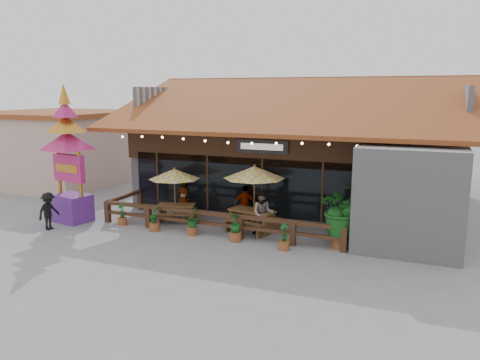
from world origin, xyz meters
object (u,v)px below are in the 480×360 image
at_px(picnic_table_right, 252,217).
at_px(pedestrian, 49,211).
at_px(umbrella_left, 174,174).
at_px(umbrella_right, 254,173).
at_px(tropical_plant, 342,211).
at_px(picnic_table_left, 177,210).
at_px(thai_sign_tower, 67,144).

xyz_separation_m(picnic_table_right, pedestrian, (-7.51, -2.83, 0.17)).
bearing_deg(umbrella_left, umbrella_right, 3.13).
height_order(umbrella_left, tropical_plant, tropical_plant).
relative_size(umbrella_left, picnic_table_right, 1.26).
xyz_separation_m(picnic_table_left, tropical_plant, (7.03, -0.81, 0.85)).
distance_m(picnic_table_left, thai_sign_tower, 5.21).
xyz_separation_m(thai_sign_tower, pedestrian, (0.04, -1.31, -2.50)).
relative_size(picnic_table_right, tropical_plant, 0.89).
relative_size(picnic_table_left, pedestrian, 1.24).
bearing_deg(pedestrian, umbrella_right, -62.76).
xyz_separation_m(umbrella_right, picnic_table_left, (-3.38, -0.27, -1.77)).
height_order(tropical_plant, pedestrian, tropical_plant).
relative_size(umbrella_left, pedestrian, 1.75).
relative_size(umbrella_right, picnic_table_left, 1.67).
bearing_deg(tropical_plant, umbrella_left, 172.89).
distance_m(umbrella_right, picnic_table_right, 1.73).
xyz_separation_m(umbrella_right, picnic_table_right, (0.06, -0.39, -1.69)).
xyz_separation_m(umbrella_left, picnic_table_right, (3.55, -0.20, -1.42)).
relative_size(thai_sign_tower, pedestrian, 4.10).
height_order(picnic_table_left, pedestrian, pedestrian).
bearing_deg(umbrella_right, thai_sign_tower, -165.70).
bearing_deg(umbrella_right, pedestrian, -156.60).
bearing_deg(pedestrian, tropical_plant, -75.24).
relative_size(umbrella_left, thai_sign_tower, 0.43).
bearing_deg(umbrella_left, tropical_plant, -7.11).
xyz_separation_m(picnic_table_right, tropical_plant, (3.60, -0.69, 0.77)).
height_order(umbrella_left, picnic_table_left, umbrella_left).
bearing_deg(umbrella_left, picnic_table_right, -3.20).
bearing_deg(picnic_table_left, tropical_plant, -6.55).
height_order(picnic_table_left, tropical_plant, tropical_plant).
bearing_deg(picnic_table_left, thai_sign_tower, -158.29).
xyz_separation_m(umbrella_left, tropical_plant, (7.14, -0.89, -0.66)).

